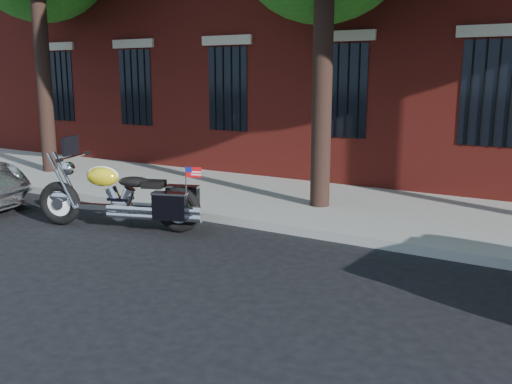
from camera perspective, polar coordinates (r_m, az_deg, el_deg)
The scene contains 4 objects.
ground at distance 8.59m, azimuth -4.99°, elevation -5.65°, with size 120.00×120.00×0.00m, color black.
curb at distance 9.67m, azimuth -0.16°, elevation -3.16°, with size 40.00×0.16×0.15m, color gray.
sidewalk at distance 11.27m, azimuth 4.83°, elevation -1.05°, with size 40.00×3.60×0.15m, color gray.
motorcycle at distance 9.71m, azimuth -12.88°, elevation -0.69°, with size 3.03×1.45×1.54m.
Camera 1 is at (4.87, -6.60, 2.55)m, focal length 40.00 mm.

